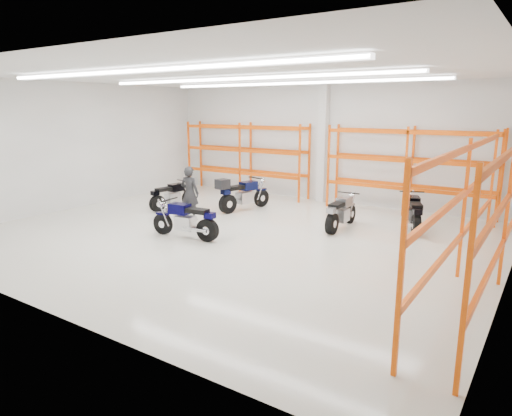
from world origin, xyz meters
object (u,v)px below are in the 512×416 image
Objects in this scene: motorcycle_back_a at (171,196)px; structural_column at (323,144)px; standing_man at (190,193)px; motorcycle_back_c at (340,213)px; motorcycle_back_d at (413,214)px; motorcycle_back_b at (241,195)px; motorcycle_main at (187,221)px.

motorcycle_back_a is 6.08m from structural_column.
standing_man is at bearing -113.54° from structural_column.
motorcycle_back_c is 1.02× the size of motorcycle_back_d.
motorcycle_back_d is (1.86, 1.10, 0.02)m from motorcycle_back_c.
motorcycle_back_a is 0.95× the size of motorcycle_back_c.
standing_man reaches higher than motorcycle_back_a.
structural_column is at bearing -123.57° from standing_man.
standing_man is (1.66, -0.84, 0.42)m from motorcycle_back_a.
motorcycle_back_d reaches higher than motorcycle_back_c.
motorcycle_main is at bearing -77.84° from motorcycle_back_b.
standing_man is 5.78m from structural_column.
motorcycle_back_d is at bearing 41.11° from motorcycle_main.
motorcycle_back_c is 1.21× the size of standing_man.
motorcycle_back_d is at bearing -167.21° from standing_man.
structural_column is (-2.33, 3.54, 1.76)m from motorcycle_back_c.
structural_column is (0.84, 6.83, 1.75)m from motorcycle_main.
motorcycle_back_d is (5.82, 0.72, -0.08)m from motorcycle_back_b.
motorcycle_back_b is 5.87m from motorcycle_back_d.
motorcycle_back_a is 0.45× the size of structural_column.
standing_man reaches higher than motorcycle_back_d.
motorcycle_main is at bearing -97.02° from structural_column.
motorcycle_back_c is at bearing -5.38° from motorcycle_back_b.
structural_column is at bearing 62.70° from motorcycle_back_b.
standing_man reaches higher than motorcycle_back_b.
motorcycle_back_c is 4.87m from standing_man.
motorcycle_back_b is (-0.79, 3.67, 0.08)m from motorcycle_main.
standing_man is at bearing 129.75° from motorcycle_main.
motorcycle_back_b reaches higher than motorcycle_back_d.
standing_man is at bearing -160.60° from motorcycle_back_c.
motorcycle_back_c is at bearing -56.57° from structural_column.
motorcycle_back_c is 4.59m from structural_column.
motorcycle_main is 3.97m from motorcycle_back_a.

